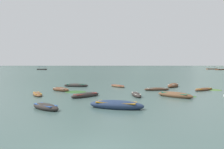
% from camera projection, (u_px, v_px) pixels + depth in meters
% --- Properties ---
extents(ground_plane, '(6000.00, 6000.00, 0.00)m').
position_uv_depth(ground_plane, '(128.00, 65.00, 1502.49)').
color(ground_plane, '#425B56').
extents(mountain_1, '(1582.79, 1582.79, 593.95)m').
position_uv_depth(mountain_1, '(73.00, 31.00, 1843.56)').
color(mountain_1, '#4C5B56').
rests_on(mountain_1, ground).
extents(mountain_2, '(1530.26, 1530.26, 525.30)m').
position_uv_depth(mountain_2, '(140.00, 37.00, 1985.96)').
color(mountain_2, '#4C5B56').
rests_on(mountain_2, ground).
extents(rowboat_0, '(2.57, 3.45, 0.44)m').
position_uv_depth(rowboat_0, '(37.00, 94.00, 24.95)').
color(rowboat_0, brown).
rests_on(rowboat_0, ground).
extents(rowboat_1, '(3.18, 2.68, 0.59)m').
position_uv_depth(rowboat_1, '(46.00, 107.00, 17.15)').
color(rowboat_1, '#2D2826').
rests_on(rowboat_1, ground).
extents(rowboat_2, '(4.02, 3.66, 0.72)m').
position_uv_depth(rowboat_2, '(175.00, 95.00, 23.64)').
color(rowboat_2, brown).
rests_on(rowboat_2, ground).
extents(rowboat_4, '(4.80, 2.40, 0.82)m').
position_uv_depth(rowboat_4, '(116.00, 105.00, 17.56)').
color(rowboat_4, navy).
rests_on(rowboat_4, ground).
extents(rowboat_5, '(3.81, 1.78, 0.49)m').
position_uv_depth(rowboat_5, '(157.00, 89.00, 29.91)').
color(rowboat_5, '#4C3323').
rests_on(rowboat_5, ground).
extents(rowboat_7, '(2.91, 3.28, 0.47)m').
position_uv_depth(rowboat_7, '(118.00, 86.00, 34.50)').
color(rowboat_7, brown).
rests_on(rowboat_7, ground).
extents(rowboat_8, '(3.67, 3.24, 0.45)m').
position_uv_depth(rowboat_8, '(204.00, 89.00, 29.79)').
color(rowboat_8, brown).
rests_on(rowboat_8, ground).
extents(rowboat_9, '(3.34, 3.68, 0.60)m').
position_uv_depth(rowboat_9, '(85.00, 95.00, 23.81)').
color(rowboat_9, '#2D2826').
rests_on(rowboat_9, ground).
extents(rowboat_10, '(3.34, 2.85, 0.63)m').
position_uv_depth(rowboat_10, '(61.00, 89.00, 29.23)').
color(rowboat_10, brown).
rests_on(rowboat_10, ground).
extents(rowboat_11, '(3.08, 4.35, 0.73)m').
position_uv_depth(rowboat_11, '(173.00, 85.00, 34.58)').
color(rowboat_11, brown).
rests_on(rowboat_11, ground).
extents(rowboat_12, '(4.27, 1.82, 0.62)m').
position_uv_depth(rowboat_12, '(76.00, 85.00, 35.21)').
color(rowboat_12, '#2D2826').
rests_on(rowboat_12, ground).
extents(rowboat_13, '(1.46, 3.57, 0.51)m').
position_uv_depth(rowboat_13, '(136.00, 95.00, 24.42)').
color(rowboat_13, '#2D2826').
rests_on(rowboat_13, ground).
extents(ferry_0, '(8.38, 3.92, 2.54)m').
position_uv_depth(ferry_0, '(212.00, 69.00, 169.96)').
color(ferry_0, brown).
rests_on(ferry_0, ground).
extents(ferry_1, '(7.35, 3.43, 2.54)m').
position_uv_depth(ferry_1, '(42.00, 69.00, 156.82)').
color(ferry_1, '#2D2826').
rests_on(ferry_1, ground).
extents(ferry_2, '(11.47, 6.00, 2.54)m').
position_uv_depth(ferry_2, '(224.00, 69.00, 150.92)').
color(ferry_2, brown).
rests_on(ferry_2, ground).
extents(weed_patch_0, '(3.21, 3.58, 0.14)m').
position_uv_depth(weed_patch_0, '(212.00, 90.00, 30.61)').
color(weed_patch_0, '#477033').
rests_on(weed_patch_0, ground).
extents(weed_patch_2, '(2.32, 2.77, 0.14)m').
position_uv_depth(weed_patch_2, '(187.00, 96.00, 24.50)').
color(weed_patch_2, '#38662D').
rests_on(weed_patch_2, ground).
extents(weed_patch_3, '(4.12, 4.11, 0.14)m').
position_uv_depth(weed_patch_3, '(76.00, 92.00, 28.12)').
color(weed_patch_3, '#2D5628').
rests_on(weed_patch_3, ground).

